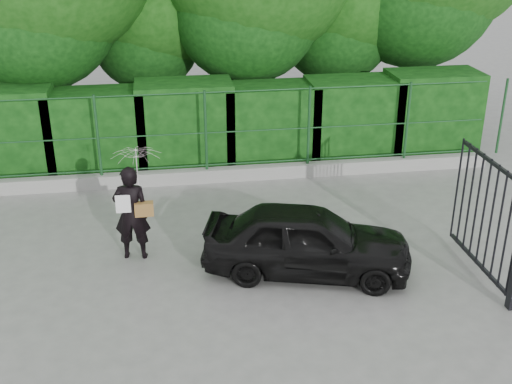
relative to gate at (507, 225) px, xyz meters
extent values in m
plane|color=gray|center=(-4.60, 0.72, -1.19)|extent=(80.00, 80.00, 0.00)
cube|color=#9E9E99|center=(-4.60, 5.22, -1.04)|extent=(14.00, 0.25, 0.30)
cylinder|color=#194621|center=(-6.50, 5.22, 0.01)|extent=(0.06, 0.06, 1.80)
cylinder|color=#194621|center=(-4.20, 5.22, 0.01)|extent=(0.06, 0.06, 1.80)
cylinder|color=#194621|center=(-1.90, 5.22, 0.01)|extent=(0.06, 0.06, 1.80)
cylinder|color=#194621|center=(0.40, 5.22, 0.01)|extent=(0.06, 0.06, 1.80)
cylinder|color=#194621|center=(2.70, 5.22, 0.01)|extent=(0.06, 0.06, 1.80)
cylinder|color=#194621|center=(-4.60, 5.22, -0.79)|extent=(13.60, 0.03, 0.03)
cylinder|color=#194621|center=(-4.60, 5.22, -0.04)|extent=(13.60, 0.03, 0.03)
cylinder|color=#194621|center=(-4.60, 5.22, 0.86)|extent=(13.60, 0.03, 0.03)
cube|color=black|center=(-8.60, 6.22, -0.15)|extent=(2.20, 1.20, 2.07)
cube|color=black|center=(-6.60, 6.22, -0.23)|extent=(2.20, 1.20, 1.92)
cube|color=black|center=(-4.60, 6.22, -0.16)|extent=(2.20, 1.20, 2.05)
cube|color=black|center=(-2.60, 6.22, -0.24)|extent=(2.20, 1.20, 1.90)
cube|color=black|center=(-0.60, 6.22, -0.20)|extent=(2.20, 1.20, 1.97)
cube|color=black|center=(1.40, 6.22, -0.15)|extent=(2.20, 1.20, 2.07)
cylinder|color=black|center=(-7.60, 7.92, 1.06)|extent=(0.36, 0.36, 4.50)
cylinder|color=black|center=(-5.10, 9.22, 0.44)|extent=(0.36, 0.36, 3.25)
cylinder|color=black|center=(-2.60, 8.22, 0.94)|extent=(0.36, 0.36, 4.25)
cylinder|color=black|center=(-0.10, 8.92, 0.56)|extent=(0.36, 0.36, 3.50)
cylinder|color=black|center=(1.90, 8.52, 1.19)|extent=(0.36, 0.36, 4.75)
cube|color=black|center=(0.00, 0.67, -1.04)|extent=(0.05, 2.00, 0.06)
cube|color=black|center=(0.00, 0.67, 0.76)|extent=(0.05, 2.00, 0.06)
cylinder|color=black|center=(0.00, -0.03, -0.14)|extent=(0.04, 0.04, 1.90)
cylinder|color=black|center=(0.00, 0.22, -0.14)|extent=(0.04, 0.04, 1.90)
cylinder|color=black|center=(0.00, 0.47, -0.14)|extent=(0.04, 0.04, 1.90)
cylinder|color=black|center=(0.00, 0.72, -0.14)|extent=(0.04, 0.04, 1.90)
cylinder|color=black|center=(0.00, 0.97, -0.14)|extent=(0.04, 0.04, 1.90)
cylinder|color=black|center=(0.00, 1.22, -0.14)|extent=(0.04, 0.04, 1.90)
cylinder|color=black|center=(0.00, 1.47, -0.14)|extent=(0.04, 0.04, 1.90)
cylinder|color=black|center=(0.00, 1.72, -0.14)|extent=(0.04, 0.04, 1.90)
imported|color=black|center=(-5.74, 2.03, -0.34)|extent=(0.67, 0.48, 1.70)
imported|color=white|center=(-5.59, 2.08, 0.44)|extent=(0.83, 0.85, 0.77)
cube|color=brown|center=(-5.52, 1.95, -0.24)|extent=(0.32, 0.15, 0.24)
cube|color=white|center=(-5.86, 1.91, -0.10)|extent=(0.25, 0.02, 0.32)
imported|color=black|center=(-2.87, 1.09, -0.60)|extent=(3.69, 2.26, 1.17)
camera|label=1|loc=(-5.14, -8.07, 4.44)|focal=45.00mm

